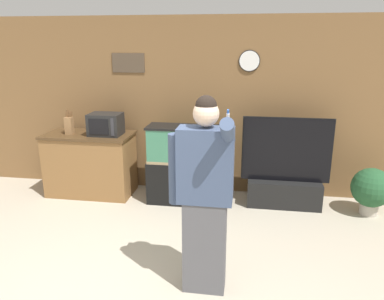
{
  "coord_description": "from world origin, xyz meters",
  "views": [
    {
      "loc": [
        0.98,
        -2.61,
        2.23
      ],
      "look_at": [
        0.34,
        1.42,
        1.05
      ],
      "focal_mm": 35.0,
      "sensor_mm": 36.0,
      "label": 1
    }
  ],
  "objects_px": {
    "counter_island": "(91,164)",
    "tv_on_stand": "(284,181)",
    "potted_plant": "(371,189)",
    "knife_block": "(69,125)",
    "aquarium_on_stand": "(188,165)",
    "person_standing": "(204,194)",
    "microwave": "(106,124)"
  },
  "relations": [
    {
      "from": "knife_block",
      "to": "counter_island",
      "type": "bearing_deg",
      "value": 13.51
    },
    {
      "from": "microwave",
      "to": "tv_on_stand",
      "type": "xyz_separation_m",
      "value": [
        2.57,
        0.03,
        -0.72
      ]
    },
    {
      "from": "tv_on_stand",
      "to": "aquarium_on_stand",
      "type": "bearing_deg",
      "value": -175.74
    },
    {
      "from": "knife_block",
      "to": "potted_plant",
      "type": "height_order",
      "value": "knife_block"
    },
    {
      "from": "person_standing",
      "to": "potted_plant",
      "type": "height_order",
      "value": "person_standing"
    },
    {
      "from": "knife_block",
      "to": "tv_on_stand",
      "type": "bearing_deg",
      "value": 1.2
    },
    {
      "from": "counter_island",
      "to": "knife_block",
      "type": "distance_m",
      "value": 0.66
    },
    {
      "from": "tv_on_stand",
      "to": "potted_plant",
      "type": "height_order",
      "value": "tv_on_stand"
    },
    {
      "from": "counter_island",
      "to": "potted_plant",
      "type": "distance_m",
      "value": 3.97
    },
    {
      "from": "knife_block",
      "to": "potted_plant",
      "type": "relative_size",
      "value": 0.55
    },
    {
      "from": "counter_island",
      "to": "tv_on_stand",
      "type": "bearing_deg",
      "value": 0.06
    },
    {
      "from": "counter_island",
      "to": "person_standing",
      "type": "height_order",
      "value": "person_standing"
    },
    {
      "from": "counter_island",
      "to": "aquarium_on_stand",
      "type": "distance_m",
      "value": 1.51
    },
    {
      "from": "knife_block",
      "to": "potted_plant",
      "type": "bearing_deg",
      "value": -0.81
    },
    {
      "from": "potted_plant",
      "to": "knife_block",
      "type": "bearing_deg",
      "value": 179.19
    },
    {
      "from": "knife_block",
      "to": "person_standing",
      "type": "height_order",
      "value": "person_standing"
    },
    {
      "from": "microwave",
      "to": "knife_block",
      "type": "height_order",
      "value": "knife_block"
    },
    {
      "from": "counter_island",
      "to": "person_standing",
      "type": "distance_m",
      "value": 2.87
    },
    {
      "from": "aquarium_on_stand",
      "to": "person_standing",
      "type": "xyz_separation_m",
      "value": [
        0.48,
        -1.93,
        0.39
      ]
    },
    {
      "from": "tv_on_stand",
      "to": "potted_plant",
      "type": "bearing_deg",
      "value": -6.42
    },
    {
      "from": "tv_on_stand",
      "to": "potted_plant",
      "type": "xyz_separation_m",
      "value": [
        1.11,
        -0.13,
        -0.0
      ]
    },
    {
      "from": "microwave",
      "to": "aquarium_on_stand",
      "type": "height_order",
      "value": "microwave"
    },
    {
      "from": "tv_on_stand",
      "to": "potted_plant",
      "type": "distance_m",
      "value": 1.12
    },
    {
      "from": "counter_island",
      "to": "knife_block",
      "type": "xyz_separation_m",
      "value": [
        -0.26,
        -0.06,
        0.6
      ]
    },
    {
      "from": "tv_on_stand",
      "to": "person_standing",
      "type": "height_order",
      "value": "person_standing"
    },
    {
      "from": "aquarium_on_stand",
      "to": "tv_on_stand",
      "type": "distance_m",
      "value": 1.37
    },
    {
      "from": "counter_island",
      "to": "person_standing",
      "type": "bearing_deg",
      "value": -45.74
    },
    {
      "from": "counter_island",
      "to": "potted_plant",
      "type": "relative_size",
      "value": 2.01
    },
    {
      "from": "knife_block",
      "to": "aquarium_on_stand",
      "type": "distance_m",
      "value": 1.83
    },
    {
      "from": "aquarium_on_stand",
      "to": "potted_plant",
      "type": "relative_size",
      "value": 1.76
    },
    {
      "from": "counter_island",
      "to": "aquarium_on_stand",
      "type": "xyz_separation_m",
      "value": [
        1.5,
        -0.1,
        0.09
      ]
    },
    {
      "from": "aquarium_on_stand",
      "to": "person_standing",
      "type": "bearing_deg",
      "value": -76.16
    }
  ]
}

